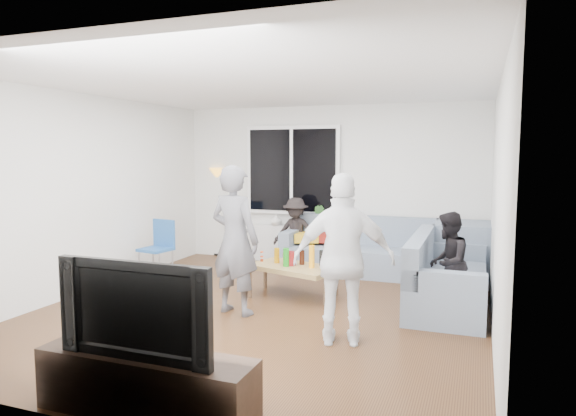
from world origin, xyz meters
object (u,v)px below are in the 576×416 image
at_px(sofa_right_section, 449,271).
at_px(floor_lamp, 219,212).
at_px(sofa_back_section, 358,246).
at_px(spectator_right, 448,262).
at_px(side_chair, 156,250).
at_px(tv_console, 146,384).
at_px(coffee_table, 293,281).
at_px(player_right, 344,260).
at_px(player_left, 235,240).
at_px(spectator_back, 296,233).
at_px(television, 144,306).

distance_m(sofa_right_section, floor_lamp, 4.49).
height_order(sofa_back_section, spectator_right, spectator_right).
relative_size(sofa_right_section, side_chair, 2.33).
distance_m(sofa_back_section, sofa_right_section, 1.92).
relative_size(spectator_right, tv_console, 0.73).
relative_size(coffee_table, player_right, 0.67).
bearing_deg(player_right, player_left, -34.23).
height_order(player_right, tv_console, player_right).
relative_size(sofa_back_section, side_chair, 2.67).
bearing_deg(coffee_table, tv_console, -88.87).
xyz_separation_m(sofa_back_section, player_left, (-0.87, -2.46, 0.42)).
xyz_separation_m(side_chair, floor_lamp, (0.00, 1.95, 0.35)).
bearing_deg(spectator_back, sofa_right_section, -30.96).
bearing_deg(television, coffee_table, 91.13).
bearing_deg(tv_console, spectator_right, 60.37).
height_order(sofa_back_section, side_chair, side_chair).
relative_size(floor_lamp, television, 1.33).
bearing_deg(sofa_back_section, side_chair, -152.12).
distance_m(spectator_right, spectator_back, 2.91).
bearing_deg(floor_lamp, coffee_table, -43.84).
bearing_deg(sofa_back_section, television, -95.07).
xyz_separation_m(coffee_table, tv_console, (0.06, -3.20, 0.02)).
height_order(sofa_back_section, floor_lamp, floor_lamp).
bearing_deg(spectator_right, player_right, -24.36).
bearing_deg(spectator_back, spectator_right, -35.22).
xyz_separation_m(coffee_table, television, (0.06, -3.20, 0.58)).
distance_m(sofa_right_section, tv_console, 3.90).
bearing_deg(coffee_table, sofa_right_section, 7.43).
relative_size(floor_lamp, spectator_back, 1.38).
height_order(coffee_table, side_chair, side_chair).
bearing_deg(tv_console, sofa_back_section, 84.93).
height_order(sofa_right_section, tv_console, sofa_right_section).
xyz_separation_m(coffee_table, side_chair, (-2.19, 0.15, 0.23)).
bearing_deg(side_chair, coffee_table, 5.60).
relative_size(sofa_back_section, coffee_table, 2.09).
distance_m(side_chair, tv_console, 4.05).
bearing_deg(sofa_back_section, spectator_right, -48.30).
height_order(floor_lamp, player_left, player_left).
distance_m(side_chair, floor_lamp, 1.98).
bearing_deg(floor_lamp, side_chair, -90.00).
xyz_separation_m(player_left, spectator_back, (-0.16, 2.49, -0.28)).
bearing_deg(coffee_table, player_left, -113.23).
bearing_deg(sofa_right_section, television, 152.16).
relative_size(coffee_table, tv_console, 0.69).
distance_m(player_left, television, 2.35).
distance_m(floor_lamp, tv_console, 5.79).
bearing_deg(television, spectator_right, 60.37).
bearing_deg(tv_console, spectator_back, 97.18).
relative_size(player_right, spectator_back, 1.46).
distance_m(sofa_back_section, floor_lamp, 2.75).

